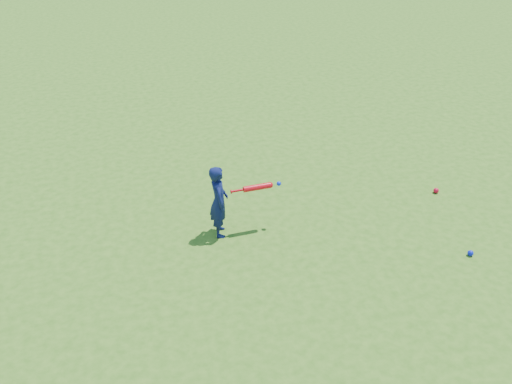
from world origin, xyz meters
TOP-DOWN VIEW (x-y plane):
  - ground at (0.00, 0.00)m, footprint 80.00×80.00m
  - child at (0.28, -0.15)m, footprint 0.26×0.38m
  - ground_ball_red at (3.56, 0.13)m, footprint 0.08×0.08m
  - ground_ball_blue at (3.23, -1.34)m, footprint 0.08×0.08m
  - bat_swing at (0.81, -0.15)m, footprint 0.68×0.11m

SIDE VIEW (x-z plane):
  - ground at x=0.00m, z-range 0.00..0.00m
  - ground_ball_blue at x=3.23m, z-range 0.00..0.08m
  - ground_ball_red at x=3.56m, z-range 0.00..0.08m
  - child at x=0.28m, z-range 0.00..0.99m
  - bat_swing at x=0.81m, z-range 0.60..0.67m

